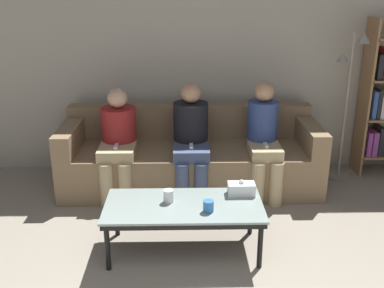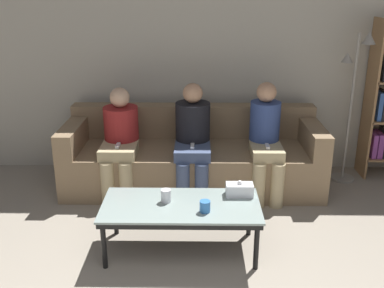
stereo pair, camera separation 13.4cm
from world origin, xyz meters
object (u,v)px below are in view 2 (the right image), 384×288
at_px(couch, 193,158).
at_px(cup_near_left, 205,206).
at_px(standing_lamp, 354,93).
at_px(coffee_table, 181,209).
at_px(cup_near_right, 166,196).
at_px(seated_person_mid_right, 266,137).
at_px(seated_person_mid_left, 193,136).
at_px(seated_person_left_end, 120,138).
at_px(tissue_box, 240,189).

bearing_deg(couch, cup_near_left, -85.59).
relative_size(cup_near_left, standing_lamp, 0.06).
xyz_separation_m(couch, standing_lamp, (1.67, 0.16, 0.68)).
bearing_deg(coffee_table, cup_near_right, 159.89).
height_order(cup_near_left, standing_lamp, standing_lamp).
relative_size(couch, seated_person_mid_right, 2.32).
distance_m(couch, seated_person_mid_left, 0.37).
bearing_deg(coffee_table, standing_lamp, 39.51).
distance_m(coffee_table, cup_near_right, 0.16).
bearing_deg(standing_lamp, seated_person_left_end, -171.41).
height_order(couch, coffee_table, couch).
height_order(couch, seated_person_left_end, seated_person_left_end).
height_order(coffee_table, seated_person_left_end, seated_person_left_end).
bearing_deg(tissue_box, cup_near_right, -168.37).
bearing_deg(seated_person_mid_left, standing_lamp, 12.14).
bearing_deg(seated_person_mid_right, seated_person_left_end, 179.66).
relative_size(cup_near_right, seated_person_left_end, 0.10).
bearing_deg(seated_person_left_end, cup_near_right, -63.06).
distance_m(couch, seated_person_left_end, 0.81).
xyz_separation_m(cup_near_left, cup_near_right, (-0.31, 0.16, 0.01)).
distance_m(couch, cup_near_left, 1.41).
xyz_separation_m(cup_near_right, seated_person_mid_left, (0.20, 1.04, 0.15)).
bearing_deg(coffee_table, seated_person_mid_left, 85.86).
height_order(seated_person_mid_left, seated_person_mid_right, seated_person_mid_right).
relative_size(tissue_box, seated_person_mid_right, 0.19).
xyz_separation_m(cup_near_left, tissue_box, (0.29, 0.29, 0.01)).
bearing_deg(cup_near_right, coffee_table, -20.11).
height_order(standing_lamp, seated_person_mid_left, standing_lamp).
relative_size(cup_near_right, seated_person_mid_right, 0.09).
bearing_deg(coffee_table, seated_person_mid_right, 53.15).
relative_size(cup_near_left, tissue_box, 0.41).
distance_m(cup_near_left, cup_near_right, 0.35).
bearing_deg(standing_lamp, cup_near_left, -135.01).
height_order(coffee_table, tissue_box, tissue_box).
relative_size(cup_near_right, tissue_box, 0.47).
distance_m(coffee_table, tissue_box, 0.51).
bearing_deg(tissue_box, cup_near_left, -134.93).
height_order(seated_person_left_end, seated_person_mid_right, seated_person_mid_right).
height_order(tissue_box, seated_person_left_end, seated_person_left_end).
bearing_deg(cup_near_left, tissue_box, 45.07).
bearing_deg(standing_lamp, seated_person_mid_left, -167.86).
bearing_deg(cup_near_left, coffee_table, 147.19).
bearing_deg(seated_person_left_end, coffee_table, -59.10).
relative_size(couch, coffee_table, 2.12).
height_order(cup_near_left, cup_near_right, cup_near_right).
relative_size(standing_lamp, seated_person_mid_left, 1.42).
distance_m(coffee_table, seated_person_left_end, 1.28).
bearing_deg(couch, standing_lamp, 5.54).
bearing_deg(standing_lamp, seated_person_mid_right, -158.60).
distance_m(couch, tissue_box, 1.19).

